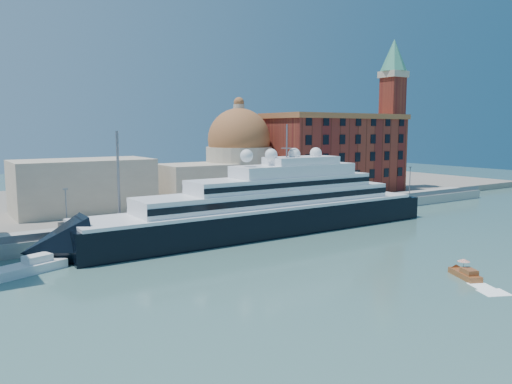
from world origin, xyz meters
TOP-DOWN VIEW (x-y plane):
  - ground at (0.00, 0.00)m, footprint 400.00×400.00m
  - quay at (0.00, 34.00)m, footprint 180.00×10.00m
  - land at (0.00, 75.00)m, footprint 260.00×72.00m
  - quay_fence at (0.00, 29.50)m, footprint 180.00×0.10m
  - superyacht at (3.53, 23.00)m, footprint 85.41×11.84m
  - service_barge at (-38.51, 19.19)m, footprint 11.99×7.42m
  - water_taxi at (12.49, -17.73)m, footprint 4.16×6.01m
  - warehouse at (52.00, 52.00)m, footprint 43.00×19.00m
  - campanile at (76.00, 52.00)m, footprint 8.40×8.40m
  - church at (6.39, 57.72)m, footprint 66.00×18.00m
  - lamp_posts at (-12.67, 32.27)m, footprint 120.80×2.40m

SIDE VIEW (x-z plane):
  - ground at x=0.00m, z-range 0.00..0.00m
  - water_taxi at x=12.49m, z-range -0.71..2.02m
  - service_barge at x=-38.51m, z-range -0.54..2.02m
  - land at x=0.00m, z-range 0.00..2.00m
  - quay at x=0.00m, z-range 0.00..2.50m
  - quay_fence at x=0.00m, z-range 2.50..3.70m
  - superyacht at x=3.53m, z-range -8.36..17.17m
  - lamp_posts at x=-12.67m, z-range 0.84..18.84m
  - church at x=6.39m, z-range -1.84..23.66m
  - warehouse at x=52.00m, z-range 2.16..25.41m
  - campanile at x=76.00m, z-range 5.26..52.26m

